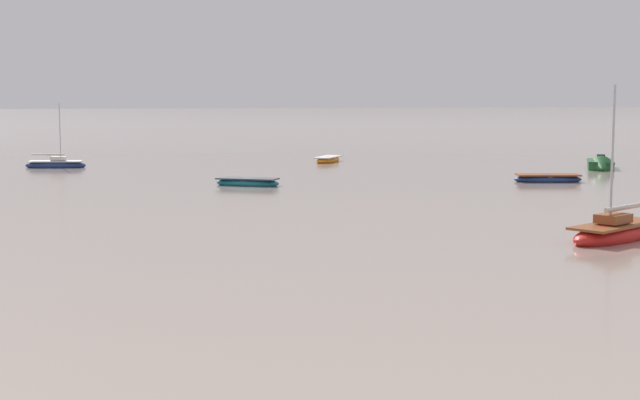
% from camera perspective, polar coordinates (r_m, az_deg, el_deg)
% --- Properties ---
extents(rowboat_moored_0, '(3.60, 4.55, 0.70)m').
position_cam_1_polar(rowboat_moored_0, '(82.38, 0.50, 2.50)').
color(rowboat_moored_0, orange).
rests_on(rowboat_moored_0, ground).
extents(rowboat_moored_1, '(4.89, 2.53, 0.74)m').
position_cam_1_polar(rowboat_moored_1, '(65.43, 13.90, 1.28)').
color(rowboat_moored_1, navy).
rests_on(rowboat_moored_1, ground).
extents(sailboat_moored_0, '(5.13, 2.36, 5.53)m').
position_cam_1_polar(sailboat_moored_0, '(79.12, -16.02, 2.12)').
color(sailboat_moored_0, navy).
rests_on(sailboat_moored_0, ground).
extents(rowboat_moored_5, '(4.56, 3.40, 0.69)m').
position_cam_1_polar(rowboat_moored_5, '(61.16, -4.50, 1.08)').
color(rowboat_moored_5, '#197084').
rests_on(rowboat_moored_5, ground).
extents(motorboat_moored_4, '(4.22, 5.82, 1.91)m').
position_cam_1_polar(motorboat_moored_4, '(77.43, 16.96, 2.01)').
color(motorboat_moored_4, '#23602D').
rests_on(motorboat_moored_4, ground).
extents(sailboat_moored_1, '(6.05, 4.68, 6.68)m').
position_cam_1_polar(sailboat_moored_1, '(40.09, 17.83, -1.92)').
color(sailboat_moored_1, red).
rests_on(sailboat_moored_1, ground).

